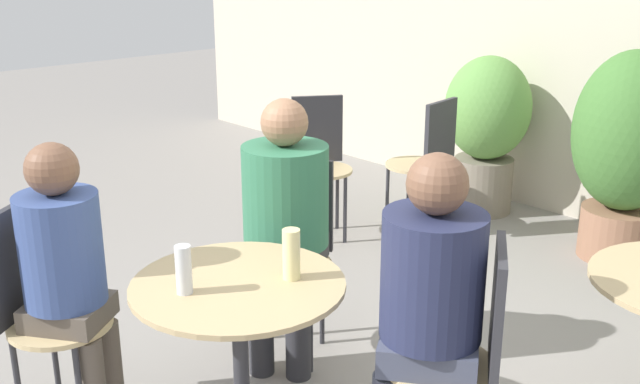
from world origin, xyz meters
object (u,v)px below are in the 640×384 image
at_px(seated_person_0, 427,294).
at_px(potted_plant_0, 487,124).
at_px(cafe_table_near, 240,327).
at_px(bistro_chair_3, 319,153).
at_px(seated_person_1, 285,214).
at_px(beer_glass_0, 184,270).
at_px(bistro_chair_1, 293,239).
at_px(bistro_chair_2, 36,300).
at_px(seated_person_2, 66,264).
at_px(beer_glass_1, 291,254).
at_px(bistro_chair_6, 428,154).
at_px(potted_plant_1, 628,145).
at_px(bistro_chair_0, 468,345).

bearing_deg(seated_person_0, potted_plant_0, 176.07).
distance_m(cafe_table_near, potted_plant_0, 3.12).
xyz_separation_m(cafe_table_near, bistro_chair_3, (-1.50, 1.79, 0.02)).
distance_m(seated_person_1, beer_glass_0, 0.80).
distance_m(bistro_chair_1, bistro_chair_2, 1.16).
xyz_separation_m(seated_person_2, beer_glass_1, (0.65, 0.55, 0.08)).
bearing_deg(seated_person_2, bistro_chair_6, -25.70).
bearing_deg(bistro_chair_3, seated_person_1, -105.23).
xyz_separation_m(beer_glass_1, potted_plant_1, (-0.03, 2.68, -0.08)).
xyz_separation_m(bistro_chair_3, bistro_chair_6, (0.50, 0.50, 0.00)).
relative_size(bistro_chair_2, potted_plant_1, 0.71).
bearing_deg(bistro_chair_6, beer_glass_1, 19.98).
bearing_deg(bistro_chair_2, seated_person_2, -90.00).
height_order(bistro_chair_1, beer_glass_1, bistro_chair_1).
xyz_separation_m(seated_person_0, potted_plant_1, (-0.48, 2.46, -0.01)).
bearing_deg(bistro_chair_1, bistro_chair_6, 72.76).
relative_size(bistro_chair_0, bistro_chair_3, 1.00).
bearing_deg(bistro_chair_1, bistro_chair_3, 97.40).
relative_size(bistro_chair_1, bistro_chair_2, 1.00).
bearing_deg(bistro_chair_1, potted_plant_0, 68.02).
bearing_deg(bistro_chair_1, bistro_chair_2, -135.00).
height_order(bistro_chair_1, seated_person_1, seated_person_1).
xyz_separation_m(bistro_chair_2, beer_glass_1, (0.77, 0.64, 0.25)).
bearing_deg(potted_plant_1, potted_plant_0, 174.63).
xyz_separation_m(seated_person_2, beer_glass_0, (0.49, 0.20, 0.08)).
bearing_deg(beer_glass_1, bistro_chair_6, 117.37).
distance_m(cafe_table_near, bistro_chair_3, 2.33).
height_order(cafe_table_near, bistro_chair_6, bistro_chair_6).
distance_m(bistro_chair_0, potted_plant_0, 2.99).
bearing_deg(beer_glass_0, seated_person_2, -157.63).
relative_size(bistro_chair_2, seated_person_2, 0.77).
bearing_deg(bistro_chair_6, bistro_chair_0, 35.12).
distance_m(beer_glass_1, potted_plant_0, 3.00).
bearing_deg(beer_glass_0, beer_glass_1, 65.13).
bearing_deg(bistro_chair_2, cafe_table_near, -90.00).
xyz_separation_m(potted_plant_0, potted_plant_1, (1.08, -0.10, 0.07)).
bearing_deg(seated_person_1, beer_glass_1, -73.26).
height_order(seated_person_0, seated_person_2, seated_person_0).
relative_size(seated_person_0, potted_plant_1, 0.95).
xyz_separation_m(bistro_chair_2, bistro_chair_6, (-0.33, 2.76, 0.00)).
bearing_deg(beer_glass_1, potted_plant_1, 90.74).
height_order(beer_glass_1, potted_plant_0, potted_plant_0).
distance_m(bistro_chair_2, bistro_chair_6, 2.78).
distance_m(bistro_chair_3, beer_glass_0, 2.45).
distance_m(bistro_chair_1, beer_glass_0, 0.98).
height_order(bistro_chair_0, beer_glass_1, bistro_chair_0).
xyz_separation_m(bistro_chair_0, seated_person_2, (-1.22, -0.86, 0.16)).
bearing_deg(bistro_chair_3, seated_person_0, -91.53).
xyz_separation_m(bistro_chair_0, seated_person_0, (-0.12, -0.09, 0.18)).
xyz_separation_m(bistro_chair_6, seated_person_1, (0.61, -1.74, 0.18)).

